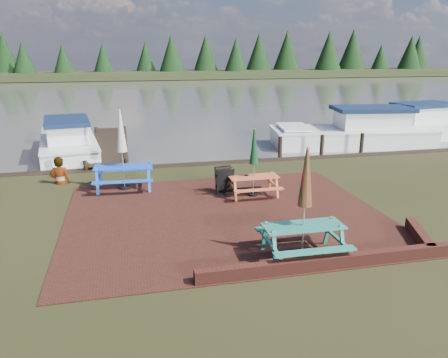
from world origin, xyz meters
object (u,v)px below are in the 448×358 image
Objects in this scene: picnic_table_red at (254,173)px; picnic_table_blue at (123,162)px; chalkboard at (224,181)px; boat_far at (413,128)px; person at (58,157)px; boat_near at (355,134)px; picnic_table_teal at (304,220)px; boat_jetty at (68,143)px; jetty at (109,145)px.

picnic_table_blue is at bearing 157.47° from picnic_table_red.
picnic_table_blue is at bearing 151.40° from chalkboard.
chalkboard is 14.57m from boat_far.
boat_far is at bearing 34.46° from picnic_table_red.
boat_near is at bearing -154.02° from person.
picnic_table_teal is 1.30× the size of person.
boat_jetty is (-6.44, 12.56, -0.49)m from picnic_table_teal.
boat_near is at bearing -7.74° from jetty.
chalkboard is at bearing -61.46° from boat_jetty.
picnic_table_red is at bearing -29.14° from chalkboard.
picnic_table_red is at bearing -18.95° from picnic_table_blue.
picnic_table_teal is 2.81× the size of chalkboard.
person is at bearing 131.19° from picnic_table_teal.
boat_far is (12.43, 7.60, -0.02)m from chalkboard.
picnic_table_red is 6.93m from person.
boat_far is (18.12, -0.16, 0.05)m from boat_jetty.
boat_near is at bearing 42.95° from picnic_table_red.
chalkboard is 0.10× the size of jetty.
picnic_table_teal reaches higher than boat_jetty.
picnic_table_teal is 7.28m from picnic_table_blue.
boat_far is (11.69, 12.40, -0.45)m from picnic_table_teal.
chalkboard is (-0.74, 4.81, -0.43)m from picnic_table_teal.
boat_far reaches higher than jetty.
picnic_table_red is at bearing 116.88° from boat_far.
picnic_table_blue is 12.85m from boat_near.
person is (-6.18, 7.27, 0.09)m from picnic_table_teal.
jetty is (-3.89, 8.38, -0.36)m from chalkboard.
picnic_table_teal is 0.36× the size of boat_jetty.
person is at bearing 115.73° from boat_near.
picnic_table_red is at bearing -61.37° from jetty.
picnic_table_red is 4.43m from picnic_table_blue.
jetty is at bearing 108.55° from chalkboard.
picnic_table_teal is at bearing -53.74° from picnic_table_blue.
person reaches higher than chalkboard.
person is at bearing 98.28° from boat_far.
picnic_table_red is 14.03m from boat_far.
picnic_table_teal is at bearing -92.04° from picnic_table_red.
jetty is (-0.68, 7.07, -0.83)m from picnic_table_blue.
boat_jetty is 14.17m from boat_near.
boat_jetty is (-1.80, -0.62, 0.29)m from jetty.
boat_near is at bearing 94.92° from boat_far.
picnic_table_red is 1.01m from chalkboard.
jetty is 1.25× the size of boat_far.
boat_far is 3.69× the size of person.
chalkboard is (3.21, -1.31, -0.47)m from picnic_table_blue.
picnic_table_blue is at bearing -84.49° from jetty.
jetty is 12.45m from boat_near.
picnic_table_blue is 0.38× the size of boat_jetty.
picnic_table_blue reaches higher than jetty.
picnic_table_blue is 0.32× the size of boat_near.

